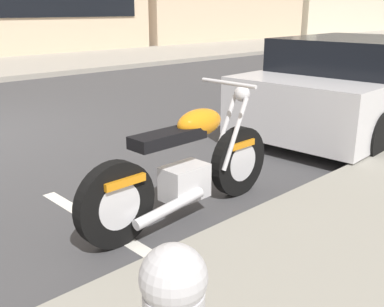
% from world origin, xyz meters
% --- Properties ---
extents(sidewalk_far_curb, '(120.00, 5.00, 0.14)m').
position_xyz_m(sidewalk_far_curb, '(12.00, 7.05, 0.07)').
color(sidewalk_far_curb, gray).
rests_on(sidewalk_far_curb, ground).
extents(parking_stall_stripe, '(0.12, 2.20, 0.01)m').
position_xyz_m(parking_stall_stripe, '(0.00, -3.95, 0.00)').
color(parking_stall_stripe, silver).
rests_on(parking_stall_stripe, ground).
extents(parked_motorcycle, '(2.13, 0.62, 1.14)m').
position_xyz_m(parked_motorcycle, '(0.66, -4.15, 0.44)').
color(parked_motorcycle, black).
rests_on(parked_motorcycle, ground).
extents(parked_car_at_intersection, '(4.33, 2.10, 1.37)m').
position_xyz_m(parked_car_at_intersection, '(4.60, -3.67, 0.65)').
color(parked_car_at_intersection, silver).
rests_on(parked_car_at_intersection, ground).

